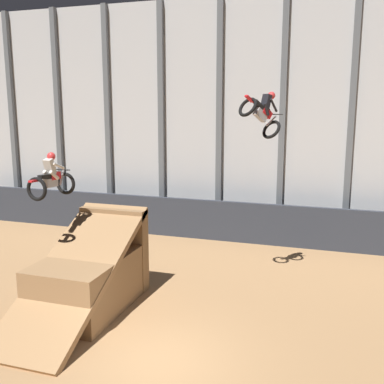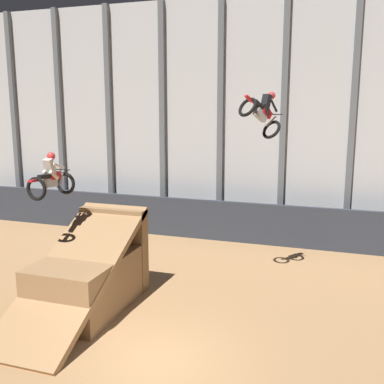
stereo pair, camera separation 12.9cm
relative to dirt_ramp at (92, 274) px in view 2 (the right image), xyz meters
The scene contains 7 objects.
ground_plane 4.21m from the dirt_ramp, 37.10° to the right, with size 60.00×60.00×0.00m, color #9E754C.
arena_back_wall 11.21m from the dirt_ramp, 71.34° to the left, with size 32.00×0.40×11.48m.
lower_barrier 8.86m from the dirt_ramp, 68.45° to the left, with size 31.36×0.20×1.94m.
dirt_ramp is the anchor object (origin of this frame).
rider_bike_left_air 3.32m from the dirt_ramp, behind, with size 0.82×1.76×1.47m.
rider_bike_right_air 7.80m from the dirt_ramp, 35.32° to the left, with size 1.54×1.78×1.67m.
traffic_cone_near_ramp 2.37m from the dirt_ramp, 137.61° to the right, with size 0.36×0.36×0.58m.
Camera 2 is at (4.13, -9.54, 6.35)m, focal length 42.00 mm.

